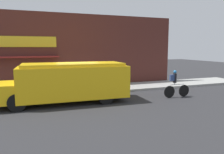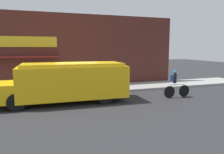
% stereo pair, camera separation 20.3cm
% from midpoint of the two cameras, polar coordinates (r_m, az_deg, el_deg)
% --- Properties ---
extents(ground_plane, '(70.00, 70.00, 0.00)m').
position_cam_midpoint_polar(ground_plane, '(13.75, -9.33, -4.87)').
color(ground_plane, '#2B2B2D').
extents(sidewalk, '(28.00, 2.80, 0.15)m').
position_cam_midpoint_polar(sidewalk, '(15.09, -10.37, -3.49)').
color(sidewalk, '#999993').
rests_on(sidewalk, ground_plane).
extents(storefront, '(17.01, 0.83, 5.43)m').
position_cam_midpoint_polar(storefront, '(16.36, -11.84, 6.63)').
color(storefront, '#4C231E').
rests_on(storefront, ground_plane).
extents(school_bus, '(7.05, 2.81, 2.14)m').
position_cam_midpoint_polar(school_bus, '(11.94, -12.07, -1.26)').
color(school_bus, yellow).
rests_on(school_bus, ground_plane).
extents(cyclist, '(1.76, 0.20, 1.64)m').
position_cam_midpoint_polar(cyclist, '(13.55, 15.83, -1.97)').
color(cyclist, black).
rests_on(cyclist, ground_plane).
extents(trash_bin, '(0.51, 0.51, 0.76)m').
position_cam_midpoint_polar(trash_bin, '(15.17, -17.44, -1.90)').
color(trash_bin, slate).
rests_on(trash_bin, sidewalk).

